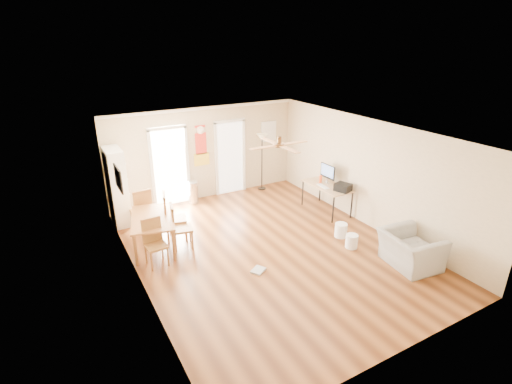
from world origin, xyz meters
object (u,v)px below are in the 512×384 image
torchiere_lamp (262,162)px  armchair (410,250)px  computer_desk (326,198)px  dining_chair_far (141,209)px  dining_table (154,232)px  wastebasket_b (352,241)px  trash_can (193,192)px  dining_chair_right_b (182,226)px  bookshelf (117,187)px  dining_chair_near (156,243)px  dining_chair_right_a (176,216)px  wastebasket_a (341,230)px  printer (343,187)px

torchiere_lamp → armchair: size_ratio=1.56×
computer_desk → dining_chair_far: bearing=163.3°
dining_table → wastebasket_b: (3.78, -2.15, -0.21)m
trash_can → wastebasket_b: 4.60m
dining_chair_right_b → wastebasket_b: dining_chair_right_b is taller
dining_chair_right_b → wastebasket_b: size_ratio=3.31×
dining_table → bookshelf: bearing=103.4°
trash_can → armchair: 5.82m
armchair → dining_chair_near: bearing=68.2°
dining_table → dining_chair_right_a: (0.55, 0.13, 0.20)m
torchiere_lamp → wastebasket_a: bearing=-88.8°
dining_chair_right_b → dining_chair_far: bearing=35.1°
bookshelf → trash_can: (2.02, 0.27, -0.65)m
torchiere_lamp → armchair: 5.20m
wastebasket_a → computer_desk: bearing=65.2°
dining_chair_far → trash_can: (1.64, 0.89, -0.22)m
bookshelf → trash_can: size_ratio=3.10×
trash_can → wastebasket_a: 4.22m
dining_table → torchiere_lamp: torchiere_lamp is taller
wastebasket_a → dining_chair_far: bearing=145.9°
torchiere_lamp → computer_desk: bearing=-73.2°
dining_table → dining_chair_right_b: (0.55, -0.31, 0.14)m
torchiere_lamp → wastebasket_b: bearing=-90.8°
dining_chair_right_a → trash_can: (1.08, 1.77, -0.26)m
dining_table → computer_desk: bearing=-4.4°
dining_chair_near → wastebasket_b: dining_chair_near is taller
dining_table → torchiere_lamp: 4.30m
armchair → trash_can: bearing=35.1°
bookshelf → trash_can: 2.13m
printer → bookshelf: bearing=134.4°
trash_can → armchair: (2.67, -5.17, 0.05)m
bookshelf → computer_desk: bearing=-35.8°
trash_can → torchiere_lamp: torchiere_lamp is taller
dining_table → dining_chair_near: (-0.16, -0.74, 0.12)m
bookshelf → dining_table: size_ratio=1.30×
torchiere_lamp → wastebasket_a: (0.07, -3.54, -0.69)m
dining_table → dining_chair_right_a: 0.60m
torchiere_lamp → computer_desk: 2.39m
dining_chair_right_a → computer_desk: bearing=-81.7°
dining_chair_near → wastebasket_b: (3.94, -1.42, -0.34)m
wastebasket_b → armchair: bearing=-64.8°
dining_chair_far → computer_desk: 4.72m
dining_table → torchiere_lamp: (3.83, 1.89, 0.49)m
dining_chair_right_a → printer: 4.17m
dining_chair_right_a → computer_desk: size_ratio=0.82×
dining_chair_right_a → torchiere_lamp: (3.28, 1.76, 0.29)m
printer → computer_desk: bearing=81.2°
torchiere_lamp → bookshelf: bearing=-176.5°
bookshelf → dining_chair_right_b: (0.94, -1.94, -0.44)m
dining_chair_far → computer_desk: dining_chair_far is taller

